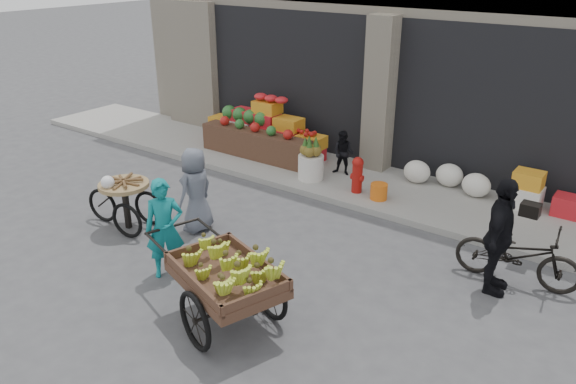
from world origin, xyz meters
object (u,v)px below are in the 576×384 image
Objects in this scene: seated_person at (343,153)px; cyclist at (499,237)px; banana_cart at (224,271)px; bicycle at (518,255)px; vendor_woman at (165,229)px; tricycle_cart at (125,198)px; fire_hydrant at (357,173)px; pineapple_bin at (311,167)px; orange_bucket at (379,191)px; vendor_grey at (196,190)px.

cyclist is at bearing -41.63° from seated_person.
banana_cart reaches higher than bicycle.
cyclist reaches higher than vendor_woman.
tricycle_cart is (-1.70, 0.65, -0.19)m from vendor_woman.
fire_hydrant is 3.60m from cyclist.
seated_person reaches higher than pineapple_bin.
vendor_woman reaches higher than seated_person.
banana_cart is at bearing -69.18° from pineapple_bin.
bicycle is at bearing -24.02° from orange_bucket.
pineapple_bin is 4.87m from banana_cart.
vendor_grey reaches higher than tricycle_cart.
banana_cart is 1.62× the size of cyclist.
seated_person is at bearing 57.58° from bicycle.
bicycle is (2.72, 3.16, -0.33)m from banana_cart.
orange_bucket is 3.18m from cyclist.
vendor_woman is at bearing 116.97° from bicycle.
banana_cart reaches higher than pineapple_bin.
vendor_grey is at bearing -113.66° from seated_person.
tricycle_cart is 0.85× the size of bicycle.
cyclist is (2.52, 2.76, 0.07)m from banana_cart.
orange_bucket is 0.34× the size of seated_person.
tricycle_cart is (-3.19, 1.04, -0.21)m from banana_cart.
pineapple_bin is 0.31× the size of cyclist.
vendor_woman is 1.83m from tricycle_cart.
tricycle_cart is 0.86× the size of cyclist.
cyclist reaches higher than seated_person.
tricycle_cart is at bearing 103.29° from bicycle.
vendor_grey reaches higher than orange_bucket.
cyclist is (-0.20, -0.40, 0.39)m from bicycle.
pineapple_bin is 0.56× the size of seated_person.
pineapple_bin is at bearing -133.69° from seated_person.
vendor_woman is (0.24, -4.14, 0.38)m from pineapple_bin.
banana_cart is 3.36m from tricycle_cart.
fire_hydrant is at bearing 149.23° from vendor_grey.
bicycle reaches higher than fire_hydrant.
fire_hydrant is at bearing 31.12° from vendor_woman.
fire_hydrant is at bearing 116.77° from banana_cart.
vendor_grey is at bearing 100.23° from bicycle.
orange_bucket is 0.12× the size of banana_cart.
banana_cart reaches higher than seated_person.
fire_hydrant is 0.96m from seated_person.
orange_bucket is at bearing -5.71° from fire_hydrant.
fire_hydrant is at bearing -52.88° from seated_person.
banana_cart is 2.75m from vendor_grey.
seated_person is 0.62× the size of vendor_woman.
pineapple_bin is 2.89m from vendor_grey.
fire_hydrant is 0.48× the size of vendor_grey.
bicycle is at bearing -35.95° from seated_person.
fire_hydrant is 4.29m from tricycle_cart.
vendor_grey is at bearing 23.50° from tricycle_cart.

